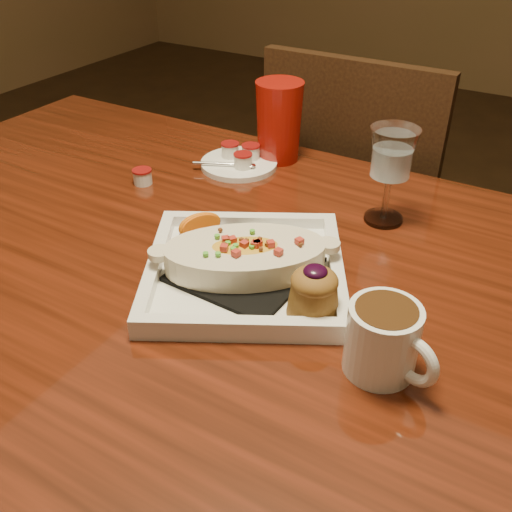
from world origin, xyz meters
The scene contains 8 objects.
table centered at (0.00, 0.00, 0.65)m, with size 1.50×0.90×0.75m.
chair_far centered at (0.00, 0.63, 0.51)m, with size 0.42×0.42×0.93m.
plate centered at (0.07, -0.02, 0.78)m, with size 0.37×0.37×0.08m.
coffee_mug centered at (0.29, -0.09, 0.80)m, with size 0.12×0.08×0.09m.
goblet centered at (0.18, 0.24, 0.86)m, with size 0.08×0.08×0.16m.
saucer centered at (-0.14, 0.30, 0.76)m, with size 0.15×0.15×0.10m.
creamer_loose centered at (-0.26, 0.14, 0.76)m, with size 0.04×0.04×0.03m.
red_tumbler centered at (-0.09, 0.37, 0.83)m, with size 0.09×0.09×0.16m, color #9E120B.
Camera 1 is at (0.41, -0.57, 1.23)m, focal length 40.00 mm.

